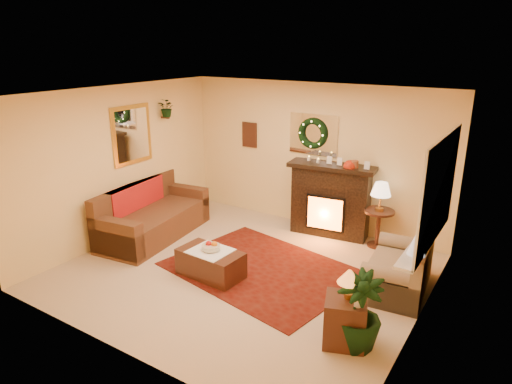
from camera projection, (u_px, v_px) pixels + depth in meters
The scene contains 31 objects.
floor at pixel (243, 271), 6.79m from camera, with size 5.00×5.00×0.00m, color beige.
ceiling at pixel (242, 94), 5.98m from camera, with size 5.00×5.00×0.00m, color white.
wall_back at pixel (313, 156), 8.19m from camera, with size 5.00×5.00×0.00m, color #EFD88C.
wall_front at pixel (117, 246), 4.59m from camera, with size 5.00×5.00×0.00m, color #EFD88C.
wall_left at pixel (120, 164), 7.66m from camera, with size 4.50×4.50×0.00m, color #EFD88C.
wall_right at pixel (427, 225), 5.11m from camera, with size 4.50×4.50×0.00m, color #EFD88C.
area_rug at pixel (262, 269), 6.85m from camera, with size 2.66×1.99×0.01m, color #490905.
sofa at pixel (154, 213), 7.90m from camera, with size 0.94×2.13×0.92m, color brown.
red_throw at pixel (156, 209), 8.01m from camera, with size 0.82×1.33×0.02m, color red.
fireplace at pixel (330, 205), 7.96m from camera, with size 1.32×0.42×1.21m, color black.
poinsettia at pixel (350, 166), 7.51m from camera, with size 0.21×0.21×0.21m, color #B0230B.
mantel_candle_a at pixel (309, 162), 7.97m from camera, with size 0.06×0.06×0.18m, color silver.
mantel_candle_b at pixel (318, 164), 7.83m from camera, with size 0.06×0.06×0.17m, color #FAF9CF.
mantel_mirror at pixel (313, 134), 8.04m from camera, with size 0.92×0.02×0.72m, color white.
wreath at pixel (312, 134), 8.01m from camera, with size 0.55×0.55×0.11m, color #194719.
wall_art at pixel (250, 135), 8.78m from camera, with size 0.32×0.03×0.48m, color #381E11.
gold_mirror at pixel (132, 135), 7.75m from camera, with size 0.03×0.84×1.00m, color gold.
hanging_plant at pixel (168, 117), 8.21m from camera, with size 0.33×0.28×0.36m, color #194719.
loveseat at pixel (399, 261), 6.20m from camera, with size 0.75×1.30×0.75m, color #9F7F6B.
window_frame at pixel (439, 191), 5.48m from camera, with size 0.03×1.86×1.36m, color white.
window_glass at pixel (438, 191), 5.48m from camera, with size 0.02×1.70×1.22m, color black.
window_sill at pixel (423, 241), 5.74m from camera, with size 0.22×1.86×0.04m, color white.
mini_tree at pixel (417, 242), 5.29m from camera, with size 0.22×0.22×0.33m, color silver.
sill_plant at pixel (438, 209), 6.22m from camera, with size 0.28×0.23×0.51m, color black.
side_table_round at pixel (378, 228), 7.54m from camera, with size 0.49×0.49×0.64m, color #523222.
lamp_cream at pixel (380, 197), 7.34m from camera, with size 0.32×0.32×0.50m, color #FFE0B6.
end_table_square at pixel (345, 321), 5.12m from camera, with size 0.45×0.45×0.56m, color black.
lamp_tiffany at pixel (349, 283), 4.99m from camera, with size 0.26×0.26×0.38m, color #D75517.
coffee_table at pixel (211, 263), 6.60m from camera, with size 0.94×0.52×0.40m, color black.
fruit_bowl at pixel (211, 247), 6.55m from camera, with size 0.27×0.27×0.06m, color beige.
floor_palm at pixel (358, 312), 4.98m from camera, with size 1.52×1.52×2.72m, color black.
Camera 1 is at (3.43, -5.02, 3.26)m, focal length 32.00 mm.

